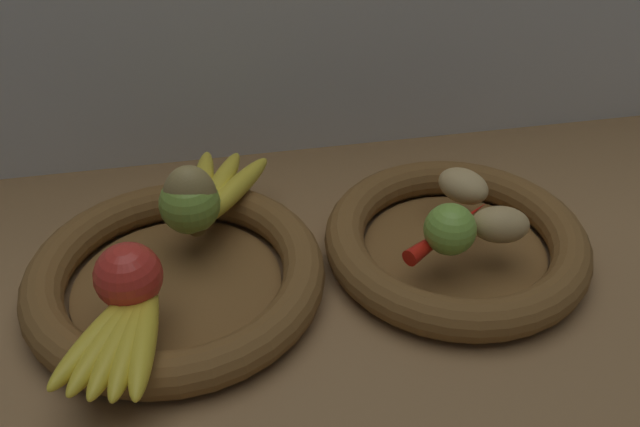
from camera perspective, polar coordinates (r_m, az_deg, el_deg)
name	(u,v)px	position (r cm, az deg, el deg)	size (l,w,h in cm)	color
ground_plane	(325,281)	(84.17, 0.38, -5.64)	(140.00, 90.00, 3.00)	olive
fruit_bowl_left	(176,276)	(81.01, -11.90, -5.09)	(34.49, 34.49, 4.84)	brown
fruit_bowl_right	(455,241)	(85.75, 11.20, -2.26)	(32.27, 32.27, 4.84)	brown
apple_red_front	(128,276)	(72.78, -15.67, -5.03)	(7.05, 7.05, 7.05)	red
apple_green_back	(190,204)	(81.21, -10.79, 0.80)	(7.17, 7.17, 7.17)	#7AA338
pear_brown	(190,198)	(80.91, -10.73, 1.25)	(6.32, 5.30, 8.53)	olive
banana_bunch_front	(124,332)	(70.26, -16.00, -9.45)	(11.37, 17.41, 2.62)	gold
banana_bunch_back	(217,190)	(87.02, -8.53, 1.97)	(12.20, 17.61, 2.67)	yellow
potato_back	(463,186)	(87.41, 11.83, 2.26)	(6.73, 4.86, 4.03)	tan
potato_small	(500,225)	(81.66, 14.77, -0.90)	(6.74, 4.50, 4.28)	tan
lime_near	(450,229)	(78.28, 10.77, -1.30)	(5.97, 5.97, 5.97)	#7AAD3D
chili_pepper	(450,229)	(81.52, 10.74, -1.31)	(2.00, 2.00, 14.95)	red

